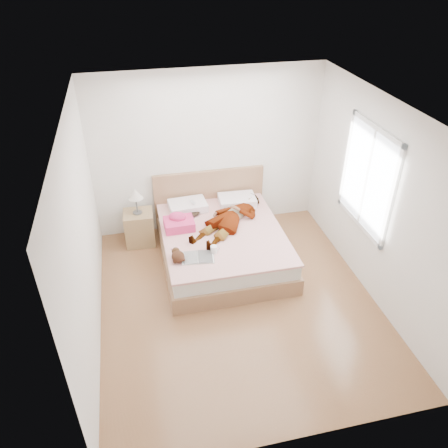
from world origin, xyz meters
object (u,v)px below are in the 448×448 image
woman (230,215)px  nightstand (139,225)px  bed (221,241)px  plush_toy (178,256)px  towel (179,222)px  coffee_mug (214,249)px  phone (193,202)px  magazine (198,257)px

woman → nightstand: bearing=-154.6°
bed → plush_toy: 1.01m
towel → plush_toy: (-0.12, -0.78, -0.01)m
plush_toy → coffee_mug: bearing=7.1°
towel → nightstand: size_ratio=0.45×
woman → towel: towel is taller
phone → magazine: size_ratio=0.20×
bed → coffee_mug: (-0.22, -0.56, 0.29)m
magazine → plush_toy: size_ratio=1.66×
phone → magazine: (-0.13, -1.18, -0.17)m
phone → nightstand: 0.93m
bed → woman: bearing=40.5°
woman → towel: size_ratio=3.63×
coffee_mug → woman: bearing=60.9°
woman → coffee_mug: 0.81m
bed → nightstand: bearing=151.8°
magazine → nightstand: bearing=119.6°
woman → nightstand: (-1.35, 0.49, -0.30)m
bed → magazine: 0.82m
towel → nightstand: (-0.57, 0.48, -0.28)m
coffee_mug → nightstand: size_ratio=0.14×
woman → coffee_mug: bearing=-73.9°
woman → bed: (-0.17, -0.15, -0.34)m
towel → magazine: size_ratio=0.95×
coffee_mug → plush_toy: (-0.50, -0.06, 0.02)m
phone → nightstand: bearing=129.4°
nightstand → magazine: bearing=-60.4°
phone → towel: 0.49m
phone → magazine: phone is taller
plush_toy → towel: bearing=81.2°
towel → magazine: (0.15, -0.79, -0.08)m
phone → towel: towel is taller
bed → towel: 0.71m
towel → woman: bearing=-0.3°
woman → plush_toy: size_ratio=5.76×
bed → plush_toy: bearing=-139.3°
bed → coffee_mug: size_ratio=15.63×
phone → towel: (-0.28, -0.40, -0.09)m
magazine → nightstand: 1.47m
plush_toy → nightstand: (-0.45, 1.26, -0.27)m
towel → nightstand: bearing=140.0°
phone → coffee_mug: (0.11, -1.11, -0.12)m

